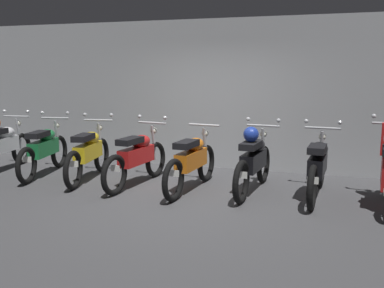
{
  "coord_description": "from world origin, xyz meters",
  "views": [
    {
      "loc": [
        1.99,
        -5.91,
        1.91
      ],
      "look_at": [
        -0.02,
        0.56,
        0.75
      ],
      "focal_mm": 39.51,
      "sensor_mm": 36.0,
      "label": 1
    }
  ],
  "objects_px": {
    "motorbike_slot_1": "(44,149)",
    "motorbike_slot_0": "(2,144)",
    "motorbike_slot_6": "(318,166)",
    "motorbike_slot_3": "(137,157)",
    "motorbike_slot_4": "(192,161)",
    "motorbike_slot_2": "(89,152)",
    "motorbike_slot_5": "(254,160)"
  },
  "relations": [
    {
      "from": "motorbike_slot_0",
      "to": "motorbike_slot_2",
      "type": "height_order",
      "value": "same"
    },
    {
      "from": "motorbike_slot_3",
      "to": "motorbike_slot_4",
      "type": "xyz_separation_m",
      "value": [
        0.98,
        -0.03,
        -0.0
      ]
    },
    {
      "from": "motorbike_slot_4",
      "to": "motorbike_slot_6",
      "type": "distance_m",
      "value": 1.97
    },
    {
      "from": "motorbike_slot_0",
      "to": "motorbike_slot_1",
      "type": "relative_size",
      "value": 1.01
    },
    {
      "from": "motorbike_slot_3",
      "to": "motorbike_slot_4",
      "type": "distance_m",
      "value": 0.98
    },
    {
      "from": "motorbike_slot_2",
      "to": "motorbike_slot_3",
      "type": "relative_size",
      "value": 1.0
    },
    {
      "from": "motorbike_slot_1",
      "to": "motorbike_slot_4",
      "type": "distance_m",
      "value": 2.95
    },
    {
      "from": "motorbike_slot_5",
      "to": "motorbike_slot_3",
      "type": "bearing_deg",
      "value": -175.5
    },
    {
      "from": "motorbike_slot_2",
      "to": "motorbike_slot_5",
      "type": "xyz_separation_m",
      "value": [
        2.94,
        0.06,
        0.04
      ]
    },
    {
      "from": "motorbike_slot_0",
      "to": "motorbike_slot_4",
      "type": "bearing_deg",
      "value": -3.06
    },
    {
      "from": "motorbike_slot_1",
      "to": "motorbike_slot_3",
      "type": "xyz_separation_m",
      "value": [
        1.97,
        -0.16,
        0.0
      ]
    },
    {
      "from": "motorbike_slot_1",
      "to": "motorbike_slot_0",
      "type": "bearing_deg",
      "value": 178.88
    },
    {
      "from": "motorbike_slot_2",
      "to": "motorbike_slot_4",
      "type": "distance_m",
      "value": 1.97
    },
    {
      "from": "motorbike_slot_1",
      "to": "motorbike_slot_6",
      "type": "distance_m",
      "value": 4.9
    },
    {
      "from": "motorbike_slot_3",
      "to": "motorbike_slot_2",
      "type": "bearing_deg",
      "value": 174.79
    },
    {
      "from": "motorbike_slot_3",
      "to": "motorbike_slot_6",
      "type": "distance_m",
      "value": 2.94
    },
    {
      "from": "motorbike_slot_1",
      "to": "motorbike_slot_6",
      "type": "xyz_separation_m",
      "value": [
        4.9,
        -0.01,
        0.0
      ]
    },
    {
      "from": "motorbike_slot_4",
      "to": "motorbike_slot_6",
      "type": "height_order",
      "value": "motorbike_slot_6"
    },
    {
      "from": "motorbike_slot_0",
      "to": "motorbike_slot_6",
      "type": "bearing_deg",
      "value": -0.24
    },
    {
      "from": "motorbike_slot_1",
      "to": "motorbike_slot_5",
      "type": "distance_m",
      "value": 3.92
    },
    {
      "from": "motorbike_slot_1",
      "to": "motorbike_slot_4",
      "type": "relative_size",
      "value": 0.99
    },
    {
      "from": "motorbike_slot_0",
      "to": "motorbike_slot_3",
      "type": "distance_m",
      "value": 2.95
    },
    {
      "from": "motorbike_slot_0",
      "to": "motorbike_slot_3",
      "type": "height_order",
      "value": "same"
    },
    {
      "from": "motorbike_slot_0",
      "to": "motorbike_slot_3",
      "type": "relative_size",
      "value": 1.0
    },
    {
      "from": "motorbike_slot_0",
      "to": "motorbike_slot_6",
      "type": "distance_m",
      "value": 5.88
    },
    {
      "from": "motorbike_slot_6",
      "to": "motorbike_slot_1",
      "type": "bearing_deg",
      "value": 179.94
    },
    {
      "from": "motorbike_slot_6",
      "to": "motorbike_slot_0",
      "type": "bearing_deg",
      "value": 179.76
    },
    {
      "from": "motorbike_slot_3",
      "to": "motorbike_slot_1",
      "type": "bearing_deg",
      "value": 175.38
    },
    {
      "from": "motorbike_slot_2",
      "to": "motorbike_slot_6",
      "type": "distance_m",
      "value": 3.92
    },
    {
      "from": "motorbike_slot_1",
      "to": "motorbike_slot_2",
      "type": "height_order",
      "value": "same"
    },
    {
      "from": "motorbike_slot_2",
      "to": "motorbike_slot_5",
      "type": "bearing_deg",
      "value": 1.25
    },
    {
      "from": "motorbike_slot_3",
      "to": "motorbike_slot_4",
      "type": "relative_size",
      "value": 1.0
    }
  ]
}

